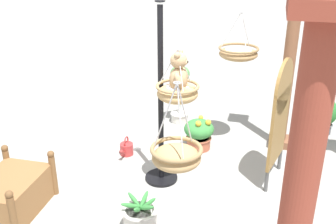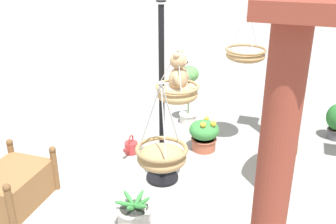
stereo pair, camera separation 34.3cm
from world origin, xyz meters
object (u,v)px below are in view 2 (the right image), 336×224
object	(u,v)px
hanging_basket_with_teddy	(177,92)
teddy_bear	(179,75)
hanging_basket_right_low	(162,156)
potted_plant_tall_leafy	(134,215)
display_pole_central	(162,130)
potted_plant_flowering_red	(204,134)
wooden_planter_box	(12,186)
hanging_basket_left_high	(246,54)
greenhouse_pillar_right	(298,60)
watering_can	(131,147)
potted_plant_fern_front	(189,91)
display_sign_board	(283,116)

from	to	relation	value
hanging_basket_with_teddy	teddy_bear	xyz separation A→B (m)	(-0.00, 0.02, 0.22)
hanging_basket_right_low	potted_plant_tall_leafy	bearing A→B (deg)	-137.75
hanging_basket_right_low	hanging_basket_with_teddy	bearing A→B (deg)	-167.00
display_pole_central	potted_plant_flowering_red	world-z (taller)	display_pole_central
display_pole_central	wooden_planter_box	xyz separation A→B (m)	(1.11, -1.54, -0.49)
display_pole_central	hanging_basket_left_high	size ratio (longest dim) A/B	3.35
display_pole_central	hanging_basket_with_teddy	bearing A→B (deg)	59.04
hanging_basket_left_high	display_pole_central	bearing A→B (deg)	-31.38
greenhouse_pillar_right	watering_can	world-z (taller)	greenhouse_pillar_right
wooden_planter_box	potted_plant_fern_front	distance (m)	3.31
display_pole_central	hanging_basket_with_teddy	size ratio (longest dim) A/B	3.68
teddy_bear	wooden_planter_box	world-z (taller)	teddy_bear
potted_plant_tall_leafy	potted_plant_flowering_red	bearing A→B (deg)	172.16
potted_plant_fern_front	watering_can	xyz separation A→B (m)	(1.37, -0.51, -0.50)
display_pole_central	hanging_basket_left_high	bearing A→B (deg)	148.62
display_sign_board	watering_can	xyz separation A→B (m)	(-0.14, -2.16, -0.90)
hanging_basket_left_high	display_sign_board	bearing A→B (deg)	34.04
potted_plant_tall_leafy	display_sign_board	world-z (taller)	display_sign_board
hanging_basket_right_low	watering_can	xyz separation A→B (m)	(-2.17, -1.29, -1.26)
potted_plant_fern_front	watering_can	bearing A→B (deg)	-20.38
wooden_planter_box	greenhouse_pillar_right	bearing A→B (deg)	129.40
greenhouse_pillar_right	potted_plant_fern_front	xyz separation A→B (m)	(-0.45, -1.74, -0.84)
greenhouse_pillar_right	wooden_planter_box	size ratio (longest dim) A/B	3.05
greenhouse_pillar_right	teddy_bear	bearing A→B (deg)	-39.01
teddy_bear	watering_can	bearing A→B (deg)	-124.46
hanging_basket_right_low	greenhouse_pillar_right	distance (m)	3.24
teddy_bear	hanging_basket_left_high	size ratio (longest dim) A/B	0.71
potted_plant_flowering_red	watering_can	size ratio (longest dim) A/B	1.51
hanging_basket_with_teddy	watering_can	distance (m)	1.69
potted_plant_flowering_red	watering_can	xyz separation A→B (m)	(0.48, -1.02, -0.16)
potted_plant_fern_front	watering_can	world-z (taller)	potted_plant_fern_front
hanging_basket_with_teddy	potted_plant_flowering_red	world-z (taller)	hanging_basket_with_teddy
display_pole_central	greenhouse_pillar_right	xyz separation A→B (m)	(-1.43, 1.55, 0.71)
display_pole_central	potted_plant_fern_front	xyz separation A→B (m)	(-1.88, -0.18, -0.14)
display_pole_central	teddy_bear	size ratio (longest dim) A/B	4.75
hanging_basket_right_low	watering_can	distance (m)	2.82
hanging_basket_left_high	potted_plant_flowering_red	xyz separation A→B (m)	(0.35, -0.49, -1.22)
hanging_basket_with_teddy	display_pole_central	bearing A→B (deg)	-120.96
hanging_basket_right_low	greenhouse_pillar_right	bearing A→B (deg)	162.80
display_sign_board	watering_can	distance (m)	2.35
teddy_bear	potted_plant_flowering_red	distance (m)	1.74
hanging_basket_with_teddy	greenhouse_pillar_right	xyz separation A→B (m)	(-1.58, 1.30, 0.10)
wooden_planter_box	potted_plant_flowering_red	world-z (taller)	wooden_planter_box
wooden_planter_box	potted_plant_fern_front	world-z (taller)	potted_plant_fern_front
potted_plant_fern_front	display_pole_central	bearing A→B (deg)	5.58
display_pole_central	wooden_planter_box	bearing A→B (deg)	-54.18
display_pole_central	potted_plant_flowering_red	bearing A→B (deg)	161.72
teddy_bear	potted_plant_tall_leafy	size ratio (longest dim) A/B	1.20
hanging_basket_left_high	greenhouse_pillar_right	distance (m)	0.74
display_pole_central	potted_plant_tall_leafy	size ratio (longest dim) A/B	5.69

